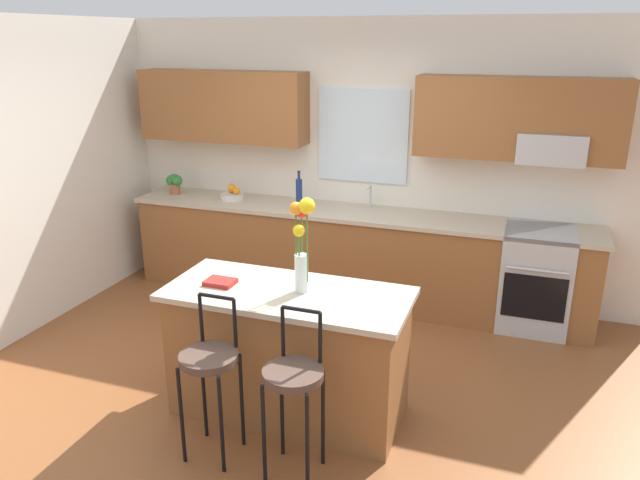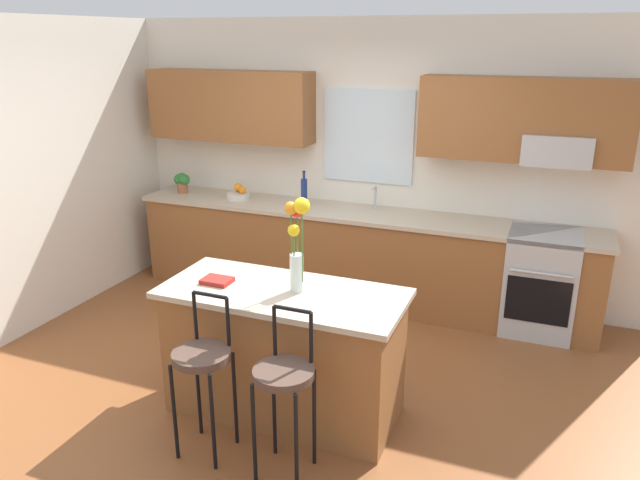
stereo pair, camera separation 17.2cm
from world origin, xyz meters
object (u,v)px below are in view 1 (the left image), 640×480
kitchen_island (288,352)px  bottle_olive_oil (299,192)px  flower_vase (302,237)px  bar_stool_near (210,364)px  bar_stool_middle (294,381)px  fruit_bowl_oranges (232,195)px  oven_range (535,279)px  cookbook (220,282)px  potted_plant_small (174,182)px

kitchen_island → bottle_olive_oil: 2.20m
flower_vase → bottle_olive_oil: bearing=111.9°
bottle_olive_oil → kitchen_island: bearing=-70.8°
bar_stool_near → bar_stool_middle: 0.55m
flower_vase → fruit_bowl_oranges: (-1.53, 1.97, -0.33)m
oven_range → bar_stool_middle: (-1.31, -2.55, 0.18)m
bar_stool_near → bar_stool_middle: (0.55, 0.00, 0.00)m
cookbook → fruit_bowl_oranges: bearing=115.2°
fruit_bowl_oranges → bottle_olive_oil: (0.74, -0.00, 0.09)m
fruit_bowl_oranges → bottle_olive_oil: bottle_olive_oil is taller
bottle_olive_oil → potted_plant_small: bottle_olive_oil is taller
potted_plant_small → bar_stool_middle: bearing=-47.0°
kitchen_island → bar_stool_near: bearing=-115.4°
fruit_bowl_oranges → kitchen_island: bearing=-54.3°
kitchen_island → bar_stool_near: 0.66m
bar_stool_near → fruit_bowl_oranges: (-1.16, 2.58, 0.34)m
bar_stool_middle → flower_vase: 0.92m
oven_range → fruit_bowl_oranges: (-3.02, 0.03, 0.51)m
kitchen_island → cookbook: 0.67m
kitchen_island → flower_vase: flower_vase is taller
bar_stool_middle → fruit_bowl_oranges: fruit_bowl_oranges is taller
fruit_bowl_oranges → bottle_olive_oil: 0.75m
fruit_bowl_oranges → potted_plant_small: size_ratio=1.10×
oven_range → flower_vase: bearing=-127.5°
flower_vase → bottle_olive_oil: size_ratio=1.83×
oven_range → flower_vase: 2.59m
bottle_olive_oil → oven_range: bearing=-0.6°
cookbook → bar_stool_near: bearing=-69.5°
bar_stool_middle → bottle_olive_oil: 2.78m
bar_stool_middle → bottle_olive_oil: bottle_olive_oil is taller
bar_stool_near → potted_plant_small: size_ratio=4.77×
kitchen_island → cookbook: cookbook is taller
oven_range → kitchen_island: bearing=-128.8°
kitchen_island → fruit_bowl_oranges: fruit_bowl_oranges is taller
kitchen_island → potted_plant_small: potted_plant_small is taller
kitchen_island → flower_vase: 0.84m
bar_stool_near → bottle_olive_oil: (-0.42, 2.57, 0.43)m
bar_stool_near → bottle_olive_oil: 2.64m
oven_range → flower_vase: size_ratio=1.42×
bar_stool_near → flower_vase: 0.97m
bar_stool_middle → flower_vase: bearing=106.4°
bar_stool_near → potted_plant_small: bearing=125.7°
cookbook → fruit_bowl_oranges: (-0.96, 2.04, 0.03)m
oven_range → bar_stool_near: (-1.86, -2.55, 0.18)m
flower_vase → potted_plant_small: bearing=138.4°
bar_stool_middle → fruit_bowl_oranges: size_ratio=4.34×
potted_plant_small → kitchen_island: bearing=-43.3°
bar_stool_middle → cookbook: bar_stool_middle is taller
flower_vase → fruit_bowl_oranges: flower_vase is taller
bar_stool_middle → cookbook: (-0.75, 0.53, 0.30)m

